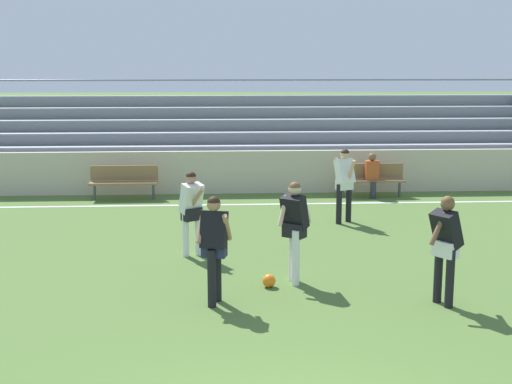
{
  "coord_description": "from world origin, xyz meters",
  "views": [
    {
      "loc": [
        -0.64,
        -5.95,
        3.63
      ],
      "look_at": [
        0.1,
        6.88,
        1.23
      ],
      "focal_mm": 48.96,
      "sensor_mm": 36.0,
      "label": 1
    }
  ],
  "objects_px": {
    "player_dark_overlapping": "(294,223)",
    "bench_near_bin": "(371,177)",
    "player_dark_wide_left": "(446,240)",
    "bench_centre_sideline": "(124,179)",
    "player_white_trailing_run": "(344,179)",
    "player_dark_on_ball": "(214,240)",
    "spectator_seated": "(372,172)",
    "player_white_dropping_back": "(191,206)",
    "soccer_ball": "(269,281)",
    "bleacher_stand": "(129,137)"
  },
  "relations": [
    {
      "from": "spectator_seated",
      "to": "player_white_trailing_run",
      "type": "distance_m",
      "value": 3.28
    },
    {
      "from": "player_dark_on_ball",
      "to": "player_white_trailing_run",
      "type": "bearing_deg",
      "value": 60.88
    },
    {
      "from": "bench_centre_sideline",
      "to": "player_dark_wide_left",
      "type": "relative_size",
      "value": 1.07
    },
    {
      "from": "player_dark_wide_left",
      "to": "soccer_ball",
      "type": "distance_m",
      "value": 2.9
    },
    {
      "from": "bench_centre_sideline",
      "to": "spectator_seated",
      "type": "xyz_separation_m",
      "value": [
        6.69,
        -0.12,
        0.16
      ]
    },
    {
      "from": "player_white_dropping_back",
      "to": "player_dark_wide_left",
      "type": "height_order",
      "value": "player_dark_wide_left"
    },
    {
      "from": "bench_centre_sideline",
      "to": "player_white_trailing_run",
      "type": "distance_m",
      "value": 6.22
    },
    {
      "from": "player_white_trailing_run",
      "to": "soccer_ball",
      "type": "height_order",
      "value": "player_white_trailing_run"
    },
    {
      "from": "player_dark_wide_left",
      "to": "soccer_ball",
      "type": "height_order",
      "value": "player_dark_wide_left"
    },
    {
      "from": "player_dark_wide_left",
      "to": "player_dark_on_ball",
      "type": "bearing_deg",
      "value": 176.03
    },
    {
      "from": "player_dark_wide_left",
      "to": "player_white_trailing_run",
      "type": "bearing_deg",
      "value": 95.27
    },
    {
      "from": "bench_near_bin",
      "to": "player_dark_overlapping",
      "type": "height_order",
      "value": "player_dark_overlapping"
    },
    {
      "from": "player_dark_on_ball",
      "to": "player_dark_overlapping",
      "type": "xyz_separation_m",
      "value": [
        1.32,
        0.97,
        0.03
      ]
    },
    {
      "from": "bleacher_stand",
      "to": "player_dark_on_ball",
      "type": "bearing_deg",
      "value": -77.19
    },
    {
      "from": "player_white_dropping_back",
      "to": "bench_near_bin",
      "type": "bearing_deg",
      "value": 50.41
    },
    {
      "from": "player_dark_wide_left",
      "to": "bench_near_bin",
      "type": "bearing_deg",
      "value": 84.67
    },
    {
      "from": "bench_near_bin",
      "to": "player_dark_overlapping",
      "type": "xyz_separation_m",
      "value": [
        -2.94,
        -7.43,
        0.48
      ]
    },
    {
      "from": "bleacher_stand",
      "to": "spectator_seated",
      "type": "height_order",
      "value": "bleacher_stand"
    },
    {
      "from": "player_dark_on_ball",
      "to": "player_white_trailing_run",
      "type": "height_order",
      "value": "player_white_trailing_run"
    },
    {
      "from": "bench_near_bin",
      "to": "player_dark_wide_left",
      "type": "height_order",
      "value": "player_dark_wide_left"
    },
    {
      "from": "spectator_seated",
      "to": "player_dark_wide_left",
      "type": "height_order",
      "value": "player_dark_wide_left"
    },
    {
      "from": "spectator_seated",
      "to": "bench_centre_sideline",
      "type": "bearing_deg",
      "value": 179.01
    },
    {
      "from": "spectator_seated",
      "to": "player_white_dropping_back",
      "type": "bearing_deg",
      "value": -130.17
    },
    {
      "from": "bench_centre_sideline",
      "to": "bench_near_bin",
      "type": "xyz_separation_m",
      "value": [
        6.69,
        0.0,
        0.0
      ]
    },
    {
      "from": "player_dark_on_ball",
      "to": "player_dark_wide_left",
      "type": "xyz_separation_m",
      "value": [
        3.46,
        -0.24,
        0.01
      ]
    },
    {
      "from": "bench_near_bin",
      "to": "bench_centre_sideline",
      "type": "bearing_deg",
      "value": 180.0
    },
    {
      "from": "bench_near_bin",
      "to": "player_dark_wide_left",
      "type": "bearing_deg",
      "value": -95.33
    },
    {
      "from": "player_dark_overlapping",
      "to": "player_white_trailing_run",
      "type": "bearing_deg",
      "value": 69.37
    },
    {
      "from": "player_white_dropping_back",
      "to": "player_white_trailing_run",
      "type": "bearing_deg",
      "value": 37.31
    },
    {
      "from": "bleacher_stand",
      "to": "soccer_ball",
      "type": "height_order",
      "value": "bleacher_stand"
    },
    {
      "from": "player_white_dropping_back",
      "to": "player_dark_wide_left",
      "type": "distance_m",
      "value": 4.89
    },
    {
      "from": "bleacher_stand",
      "to": "player_dark_wide_left",
      "type": "bearing_deg",
      "value": -62.93
    },
    {
      "from": "spectator_seated",
      "to": "player_dark_overlapping",
      "type": "height_order",
      "value": "player_dark_overlapping"
    },
    {
      "from": "bleacher_stand",
      "to": "bench_near_bin",
      "type": "height_order",
      "value": "bleacher_stand"
    },
    {
      "from": "spectator_seated",
      "to": "player_dark_wide_left",
      "type": "bearing_deg",
      "value": -95.4
    },
    {
      "from": "player_dark_on_ball",
      "to": "player_dark_wide_left",
      "type": "relative_size",
      "value": 0.99
    },
    {
      "from": "bleacher_stand",
      "to": "player_white_trailing_run",
      "type": "relative_size",
      "value": 15.4
    },
    {
      "from": "player_dark_on_ball",
      "to": "player_white_trailing_run",
      "type": "xyz_separation_m",
      "value": [
        2.95,
        5.3,
        0.02
      ]
    },
    {
      "from": "player_white_trailing_run",
      "to": "player_dark_wide_left",
      "type": "height_order",
      "value": "player_white_trailing_run"
    },
    {
      "from": "player_dark_overlapping",
      "to": "player_dark_on_ball",
      "type": "bearing_deg",
      "value": -143.67
    },
    {
      "from": "bench_near_bin",
      "to": "bleacher_stand",
      "type": "bearing_deg",
      "value": 154.15
    },
    {
      "from": "player_dark_overlapping",
      "to": "soccer_ball",
      "type": "height_order",
      "value": "player_dark_overlapping"
    },
    {
      "from": "player_dark_overlapping",
      "to": "bench_near_bin",
      "type": "bearing_deg",
      "value": 68.38
    },
    {
      "from": "player_white_dropping_back",
      "to": "soccer_ball",
      "type": "bearing_deg",
      "value": -56.38
    },
    {
      "from": "bench_near_bin",
      "to": "player_white_trailing_run",
      "type": "height_order",
      "value": "player_white_trailing_run"
    },
    {
      "from": "spectator_seated",
      "to": "player_dark_on_ball",
      "type": "bearing_deg",
      "value": -117.25
    },
    {
      "from": "soccer_ball",
      "to": "player_dark_wide_left",
      "type": "bearing_deg",
      "value": -20.92
    },
    {
      "from": "spectator_seated",
      "to": "player_white_trailing_run",
      "type": "xyz_separation_m",
      "value": [
        -1.32,
        -2.99,
        0.32
      ]
    },
    {
      "from": "spectator_seated",
      "to": "player_dark_on_ball",
      "type": "height_order",
      "value": "player_dark_on_ball"
    },
    {
      "from": "player_dark_wide_left",
      "to": "bench_centre_sideline",
      "type": "bearing_deg",
      "value": 124.25
    }
  ]
}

